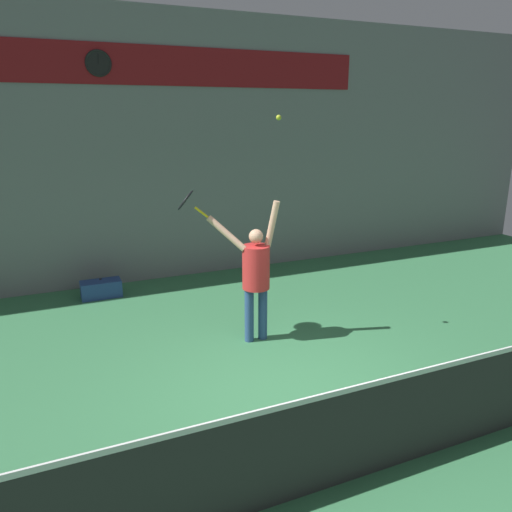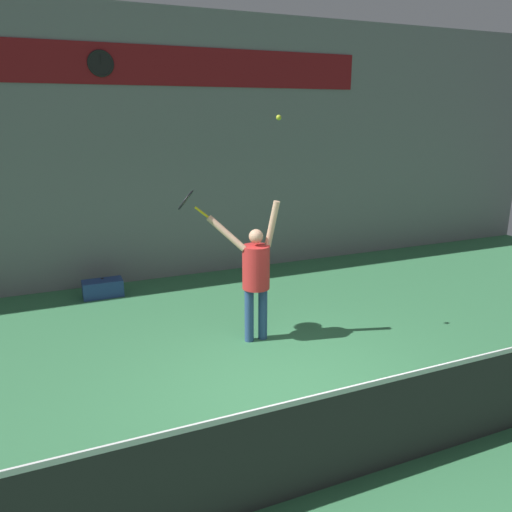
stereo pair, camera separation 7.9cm
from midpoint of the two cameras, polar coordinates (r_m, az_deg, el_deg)
ground_plane at (r=5.89m, az=4.99°, el=-16.57°), size 18.00×18.00×0.00m
back_wall at (r=9.82m, az=-9.43°, el=11.89°), size 18.00×0.10×5.00m
sponsor_banner at (r=9.77m, az=-9.76°, el=20.61°), size 7.54×0.02×0.68m
scoreboard_clock at (r=9.51m, az=-17.82°, el=20.25°), size 0.45×0.04×0.45m
court_net at (r=4.76m, az=12.59°, el=-18.50°), size 7.76×0.07×1.06m
tennis_player at (r=6.98m, az=-0.39°, el=-1.83°), size 0.95×0.57×2.03m
tennis_racket at (r=6.89m, az=-8.26°, el=6.22°), size 0.47×0.40×0.39m
tennis_ball at (r=6.69m, az=2.26°, el=15.53°), size 0.07×0.07×0.07m
water_bottle at (r=9.43m, az=-17.50°, el=-3.48°), size 0.09×0.09×0.31m
equipment_bag at (r=9.34m, az=-17.52°, el=-3.61°), size 0.69×0.34×0.30m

